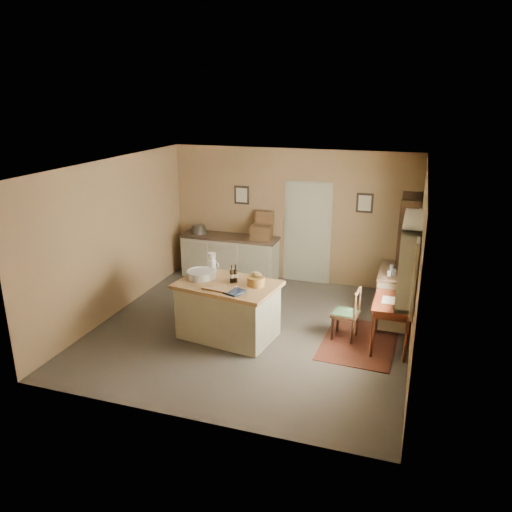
{
  "coord_description": "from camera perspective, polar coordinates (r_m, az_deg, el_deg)",
  "views": [
    {
      "loc": [
        2.39,
        -7.07,
        3.73
      ],
      "look_at": [
        -0.05,
        0.39,
        1.15
      ],
      "focal_mm": 35.0,
      "sensor_mm": 36.0,
      "label": 1
    }
  ],
  "objects": [
    {
      "name": "wall_front",
      "position": [
        5.68,
        -8.66,
        -6.8
      ],
      "size": [
        5.0,
        0.1,
        2.7
      ],
      "primitive_type": "cube",
      "color": "olive",
      "rests_on": "ground"
    },
    {
      "name": "shelving_unit",
      "position": [
        9.39,
        17.11,
        0.5
      ],
      "size": [
        0.34,
        0.91,
        2.02
      ],
      "color": "#301E11",
      "rests_on": "ground"
    },
    {
      "name": "wall_right",
      "position": [
        7.46,
        18.01,
        -1.34
      ],
      "size": [
        0.1,
        5.0,
        2.7
      ],
      "primitive_type": "cube",
      "color": "olive",
      "rests_on": "ground"
    },
    {
      "name": "rug",
      "position": [
        8.11,
        11.73,
        -9.58
      ],
      "size": [
        1.17,
        1.65,
        0.01
      ],
      "primitive_type": "cube",
      "rotation": [
        0.0,
        0.0,
        -0.04
      ],
      "color": "#441710",
      "rests_on": "ground"
    },
    {
      "name": "door",
      "position": [
        10.12,
        5.87,
        2.76
      ],
      "size": [
        0.97,
        0.06,
        2.11
      ],
      "primitive_type": "cube",
      "color": "#ACAC90",
      "rests_on": "ground"
    },
    {
      "name": "ground",
      "position": [
        8.34,
        -0.48,
        -8.36
      ],
      "size": [
        5.0,
        5.0,
        0.0
      ],
      "primitive_type": "plane",
      "color": "#4F463C",
      "rests_on": "ground"
    },
    {
      "name": "work_island",
      "position": [
        7.94,
        -3.25,
        -5.98
      ],
      "size": [
        1.66,
        1.22,
        1.2
      ],
      "rotation": [
        0.0,
        0.0,
        -0.15
      ],
      "color": "#B5B090",
      "rests_on": "ground"
    },
    {
      "name": "desk_chair",
      "position": [
        8.01,
        10.18,
        -6.53
      ],
      "size": [
        0.43,
        0.43,
        0.84
      ],
      "primitive_type": null,
      "rotation": [
        0.0,
        0.0,
        -0.11
      ],
      "color": "#301E11",
      "rests_on": "ground"
    },
    {
      "name": "writing_desk",
      "position": [
        7.8,
        15.33,
        -5.6
      ],
      "size": [
        0.56,
        0.91,
        0.82
      ],
      "color": "#3A160B",
      "rests_on": "ground"
    },
    {
      "name": "ceiling",
      "position": [
        7.54,
        -0.54,
        10.33
      ],
      "size": [
        5.0,
        5.0,
        0.0
      ],
      "primitive_type": "plane",
      "color": "silver",
      "rests_on": "wall_back"
    },
    {
      "name": "wall_back",
      "position": [
        10.15,
        4.02,
        4.58
      ],
      "size": [
        5.0,
        0.1,
        2.7
      ],
      "primitive_type": "cube",
      "color": "olive",
      "rests_on": "ground"
    },
    {
      "name": "sideboard",
      "position": [
        10.47,
        -2.96,
        0.08
      ],
      "size": [
        2.04,
        0.58,
        1.18
      ],
      "color": "#B5B090",
      "rests_on": "ground"
    },
    {
      "name": "framed_prints",
      "position": [
        10.0,
        5.16,
        6.52
      ],
      "size": [
        2.82,
        0.02,
        0.38
      ],
      "color": "black",
      "rests_on": "ground"
    },
    {
      "name": "window",
      "position": [
        7.21,
        17.52,
        -0.29
      ],
      "size": [
        0.25,
        1.99,
        1.12
      ],
      "color": "#B5B090",
      "rests_on": "ground"
    },
    {
      "name": "wall_left",
      "position": [
        8.92,
        -15.92,
        2.0
      ],
      "size": [
        0.1,
        5.0,
        2.7
      ],
      "primitive_type": "cube",
      "color": "olive",
      "rests_on": "ground"
    },
    {
      "name": "right_cabinet",
      "position": [
        8.81,
        15.62,
        -4.33
      ],
      "size": [
        0.58,
        1.05,
        0.99
      ],
      "color": "#B5B090",
      "rests_on": "ground"
    }
  ]
}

